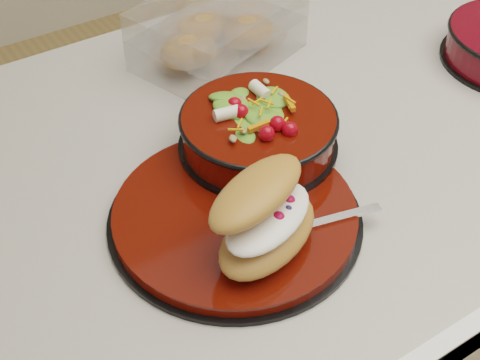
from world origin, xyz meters
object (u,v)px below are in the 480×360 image
island_counter (332,292)px  pastry_box (217,32)px  croissant (265,216)px  salad_bowl (258,126)px  fork (317,223)px  dinner_plate (236,215)px

island_counter → pastry_box: 0.54m
croissant → pastry_box: 0.41m
salad_bowl → fork: salad_bowl is taller
island_counter → pastry_box: (-0.11, 0.21, 0.49)m
island_counter → pastry_box: bearing=118.5°
croissant → pastry_box: size_ratio=0.59×
croissant → island_counter: bearing=8.6°
salad_bowl → croissant: size_ratio=1.26×
dinner_plate → croissant: croissant is taller
fork → croissant: bearing=95.4°
island_counter → croissant: size_ratio=7.66×
salad_bowl → croissant: (-0.09, -0.14, 0.01)m
fork → pastry_box: (0.11, 0.39, 0.02)m
pastry_box → salad_bowl: bearing=-128.2°
croissant → fork: (0.07, -0.01, -0.04)m
salad_bowl → island_counter: bearing=7.9°
dinner_plate → island_counter: bearing=20.6°
salad_bowl → croissant: bearing=-121.8°
croissant → dinner_plate: bearing=65.8°
croissant → salad_bowl: bearing=36.4°
salad_bowl → croissant: 0.17m
salad_bowl → dinner_plate: bearing=-136.8°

